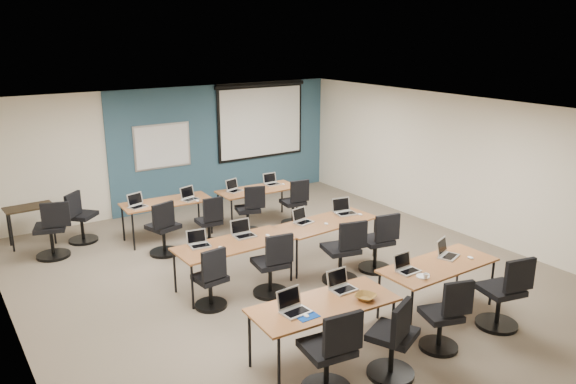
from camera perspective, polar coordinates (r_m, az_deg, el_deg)
floor at (r=9.32m, az=-0.13°, el=-8.51°), size 8.00×9.00×0.02m
ceiling at (r=8.55m, az=-0.15°, el=8.15°), size 8.00×9.00×0.02m
wall_back at (r=12.72m, az=-11.47°, el=4.34°), size 8.00×0.04×2.70m
wall_front at (r=5.91m, az=25.29°, el=-11.01°), size 8.00×0.04×2.70m
wall_left at (r=7.53m, az=-26.52°, el=-5.38°), size 0.04×9.00×2.70m
wall_right at (r=11.47m, az=16.75°, el=2.69°), size 0.04×9.00×2.70m
blue_accent_panel at (r=13.21m, az=-6.40°, el=4.99°), size 5.50×0.04×2.70m
whiteboard at (r=12.53m, az=-12.63°, el=4.55°), size 1.28×0.03×0.98m
projector_screen at (r=13.52m, az=-2.75°, el=7.64°), size 2.40×0.10×1.82m
training_table_front_left at (r=6.91m, az=3.65°, el=-11.56°), size 1.82×0.76×0.73m
training_table_front_right at (r=8.22m, az=15.03°, el=-7.40°), size 1.77×0.74×0.73m
training_table_mid_left at (r=8.74m, az=-5.54°, el=-5.45°), size 1.83×0.76×0.73m
training_table_mid_right at (r=9.67m, az=3.93°, el=-3.24°), size 1.79×0.75×0.73m
training_table_back_left at (r=11.00m, az=-12.20°, el=-1.17°), size 1.69×0.70×0.73m
training_table_back_right at (r=11.59m, az=-3.06°, el=0.08°), size 1.68×0.70×0.73m
laptop_0 at (r=6.67m, az=0.53°, el=-11.54°), size 0.33×0.28×0.25m
mouse_0 at (r=6.59m, az=1.86°, el=-12.44°), size 0.08×0.11×0.03m
task_chair_0 at (r=6.40m, az=4.31°, el=-16.57°), size 0.58×0.58×1.05m
laptop_1 at (r=7.22m, az=5.43°, el=-9.36°), size 0.32×0.27×0.24m
mouse_1 at (r=7.16m, az=7.90°, el=-10.11°), size 0.08×0.11×0.04m
task_chair_1 at (r=6.75m, az=10.70°, el=-15.02°), size 0.60×0.56×1.03m
laptop_2 at (r=7.87m, az=11.92°, el=-7.46°), size 0.30×0.26×0.23m
mouse_2 at (r=7.82m, az=13.94°, el=-8.12°), size 0.08×0.11×0.03m
task_chair_2 at (r=7.44m, az=15.61°, el=-12.50°), size 0.51×0.49×0.98m
laptop_3 at (r=8.49m, az=15.79°, el=-5.90°), size 0.32×0.27×0.24m
mouse_3 at (r=8.52m, az=18.05°, el=-6.37°), size 0.07×0.10×0.04m
task_chair_3 at (r=8.18m, az=21.04°, el=-10.03°), size 0.57×0.57×1.04m
laptop_4 at (r=8.66m, az=-9.06°, el=-5.04°), size 0.31×0.26×0.23m
mouse_4 at (r=8.53m, az=-6.85°, el=-5.64°), size 0.07×0.11×0.04m
task_chair_4 at (r=8.23m, az=-7.79°, el=-9.17°), size 0.47×0.47×0.96m
laptop_5 at (r=8.98m, az=-4.59°, el=-4.08°), size 0.33×0.28×0.25m
mouse_5 at (r=8.97m, az=-2.09°, el=-4.41°), size 0.06×0.09×0.03m
task_chair_5 at (r=8.53m, az=-1.59°, el=-7.87°), size 0.53×0.53×1.01m
laptop_6 at (r=9.57m, az=1.44°, el=-2.76°), size 0.31×0.26×0.24m
mouse_6 at (r=9.50m, az=3.90°, el=-3.23°), size 0.08×0.11×0.03m
task_chair_6 at (r=8.99m, az=5.63°, el=-6.51°), size 0.58×0.58×1.05m
laptop_7 at (r=10.07m, az=5.72°, el=-1.82°), size 0.36×0.30×0.27m
mouse_7 at (r=10.03m, az=7.34°, el=-2.27°), size 0.07×0.11×0.04m
task_chair_7 at (r=9.47m, az=9.15°, el=-5.52°), size 0.55×0.55×1.02m
laptop_8 at (r=10.75m, az=-15.11°, el=-1.16°), size 0.32×0.27×0.25m
mouse_8 at (r=10.61m, az=-13.20°, el=-1.54°), size 0.09×0.12×0.04m
task_chair_8 at (r=10.23m, az=-12.51°, el=-4.04°), size 0.55×0.54×1.02m
laptop_9 at (r=11.00m, az=-10.01°, el=-0.45°), size 0.32×0.27×0.24m
mouse_9 at (r=10.88m, az=-9.19°, el=-0.87°), size 0.08×0.10×0.03m
task_chair_9 at (r=10.55m, az=-7.91°, el=-3.36°), size 0.47×0.47×0.96m
laptop_10 at (r=11.45m, az=-5.53°, el=0.39°), size 0.30×0.26×0.23m
mouse_10 at (r=11.50m, az=-4.05°, el=0.24°), size 0.09×0.11×0.03m
task_chair_10 at (r=11.09m, az=-3.91°, el=-2.19°), size 0.51×0.50×0.98m
laptop_11 at (r=11.90m, az=-1.67°, el=1.06°), size 0.30×0.26×0.23m
mouse_11 at (r=11.89m, az=-0.49°, el=0.81°), size 0.08×0.10×0.03m
task_chair_11 at (r=11.51m, az=0.69°, el=-1.46°), size 0.50×0.50×0.98m
blue_mousepad at (r=6.61m, az=1.88°, el=-12.44°), size 0.26×0.22×0.01m
snack_bowl at (r=7.02m, az=7.88°, el=-10.48°), size 0.37×0.37×0.07m
snack_plate at (r=7.76m, az=13.54°, el=-8.32°), size 0.18×0.18×0.01m
coffee_cup at (r=7.69m, az=13.81°, el=-8.34°), size 0.07×0.07×0.05m
utility_table at (r=11.44m, az=-24.79°, el=-1.85°), size 0.84×0.47×0.75m
spare_chair_a at (r=11.27m, az=-20.38°, el=-2.79°), size 0.64×0.54×1.02m
spare_chair_b at (r=10.71m, az=-22.80°, el=-3.96°), size 0.60×0.58×1.05m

